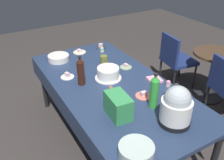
{
  "coord_description": "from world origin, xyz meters",
  "views": [
    {
      "loc": [
        1.91,
        -1.11,
        2.08
      ],
      "look_at": [
        0.0,
        0.0,
        0.8
      ],
      "focal_mm": 39.61,
      "sensor_mm": 36.0,
      "label": 1
    }
  ],
  "objects": [
    {
      "name": "cupcake_lemon",
      "position": [
        0.12,
        -0.08,
        0.78
      ],
      "size": [
        0.05,
        0.05,
        0.07
      ],
      "color": "beige",
      "rests_on": "potluck_table"
    },
    {
      "name": "glass_salad_bowl",
      "position": [
        0.93,
        -0.35,
        0.8
      ],
      "size": [
        0.25,
        0.25,
        0.09
      ],
      "primitive_type": "cylinder",
      "color": "#B2C6BC",
      "rests_on": "potluck_table"
    },
    {
      "name": "potluck_table",
      "position": [
        0.0,
        0.0,
        0.69
      ],
      "size": [
        2.2,
        1.1,
        0.75
      ],
      "color": "navy",
      "rests_on": "ground"
    },
    {
      "name": "soda_carton",
      "position": [
        0.47,
        -0.22,
        0.85
      ],
      "size": [
        0.27,
        0.18,
        0.2
      ],
      "primitive_type": "cube",
      "rotation": [
        0.0,
        0.0,
        -0.09
      ],
      "color": "#338C4C",
      "rests_on": "potluck_table"
    },
    {
      "name": "maroon_chair_left",
      "position": [
        -0.56,
        1.45,
        0.49
      ],
      "size": [
        0.5,
        0.5,
        0.85
      ],
      "color": "navy",
      "rests_on": "ground"
    },
    {
      "name": "dessert_plate_cream",
      "position": [
        -0.92,
        0.04,
        0.76
      ],
      "size": [
        0.17,
        0.17,
        0.04
      ],
      "color": "beige",
      "rests_on": "potluck_table"
    },
    {
      "name": "coffee_mug_black",
      "position": [
        0.56,
        0.26,
        0.8
      ],
      "size": [
        0.13,
        0.08,
        0.1
      ],
      "color": "black",
      "rests_on": "potluck_table"
    },
    {
      "name": "soda_bottle_lime_soda",
      "position": [
        0.52,
        0.12,
        0.91
      ],
      "size": [
        0.08,
        0.08,
        0.34
      ],
      "color": "green",
      "rests_on": "potluck_table"
    },
    {
      "name": "soda_bottle_cola",
      "position": [
        -0.16,
        -0.27,
        0.9
      ],
      "size": [
        0.08,
        0.08,
        0.32
      ],
      "color": "#33190F",
      "rests_on": "potluck_table"
    },
    {
      "name": "cupcake_rose",
      "position": [
        0.32,
        0.48,
        0.78
      ],
      "size": [
        0.05,
        0.05,
        0.07
      ],
      "color": "beige",
      "rests_on": "potluck_table"
    },
    {
      "name": "frosted_layer_cake",
      "position": [
        -0.13,
        0.03,
        0.81
      ],
      "size": [
        0.29,
        0.29,
        0.13
      ],
      "color": "silver",
      "rests_on": "potluck_table"
    },
    {
      "name": "paper_napkin_stack",
      "position": [
        0.16,
        0.43,
        0.76
      ],
      "size": [
        0.16,
        0.16,
        0.02
      ],
      "primitive_type": "cube",
      "rotation": [
        0.0,
        0.0,
        -0.19
      ],
      "color": "pink",
      "rests_on": "potluck_table"
    },
    {
      "name": "dessert_plate_sage",
      "position": [
        -0.25,
        0.33,
        0.76
      ],
      "size": [
        0.14,
        0.14,
        0.05
      ],
      "color": "#8CA87F",
      "rests_on": "potluck_table"
    },
    {
      "name": "coffee_mug_olive",
      "position": [
        -0.47,
        0.16,
        0.8
      ],
      "size": [
        0.13,
        0.09,
        0.1
      ],
      "color": "olive",
      "rests_on": "potluck_table"
    },
    {
      "name": "dessert_plate_coral",
      "position": [
        0.35,
        0.15,
        0.76
      ],
      "size": [
        0.15,
        0.15,
        0.05
      ],
      "color": "#E07266",
      "rests_on": "potluck_table"
    },
    {
      "name": "round_cafe_table",
      "position": [
        -0.05,
        1.67,
        0.5
      ],
      "size": [
        0.6,
        0.6,
        0.72
      ],
      "color": "#473323",
      "rests_on": "ground"
    },
    {
      "name": "slow_cooker",
      "position": [
        0.79,
        0.13,
        0.91
      ],
      "size": [
        0.26,
        0.26,
        0.35
      ],
      "color": "black",
      "rests_on": "potluck_table"
    },
    {
      "name": "dessert_plate_charcoal",
      "position": [
        -0.94,
        0.37,
        0.76
      ],
      "size": [
        0.15,
        0.15,
        0.05
      ],
      "color": "#2D2D33",
      "rests_on": "potluck_table"
    },
    {
      "name": "cupcake_vanilla",
      "position": [
        -0.79,
        0.31,
        0.78
      ],
      "size": [
        0.05,
        0.05,
        0.07
      ],
      "color": "beige",
      "rests_on": "potluck_table"
    },
    {
      "name": "ceramic_snack_bowl",
      "position": [
        -0.83,
        -0.28,
        0.79
      ],
      "size": [
        0.26,
        0.26,
        0.07
      ],
      "primitive_type": "cylinder",
      "color": "silver",
      "rests_on": "potluck_table"
    },
    {
      "name": "ground",
      "position": [
        0.0,
        0.0,
        0.0
      ],
      "size": [
        9.0,
        9.0,
        0.0
      ],
      "primitive_type": "plane",
      "color": "#383330"
    },
    {
      "name": "dessert_plate_white",
      "position": [
        -0.37,
        -0.35,
        0.76
      ],
      "size": [
        0.15,
        0.15,
        0.06
      ],
      "color": "white",
      "rests_on": "potluck_table"
    }
  ]
}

